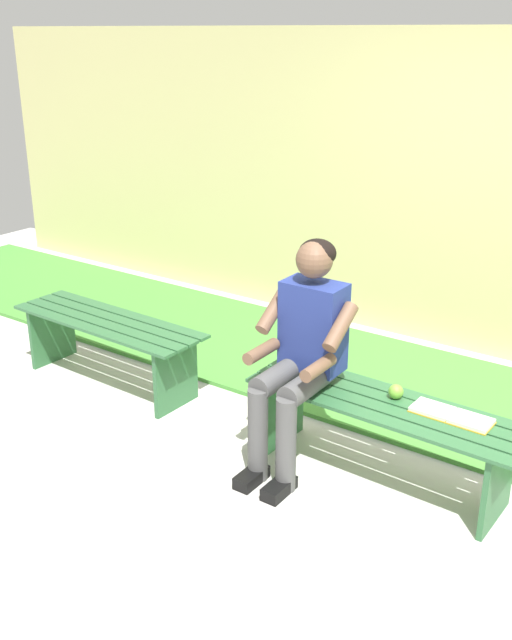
# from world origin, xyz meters

# --- Properties ---
(ground_plane) EXTENTS (10.00, 7.00, 0.04)m
(ground_plane) POSITION_xyz_m (1.03, 1.00, -0.02)
(ground_plane) COLOR beige
(grass_strip) EXTENTS (9.00, 1.43, 0.03)m
(grass_strip) POSITION_xyz_m (1.03, -1.08, 0.01)
(grass_strip) COLOR #478C38
(grass_strip) RESTS_ON ground
(brick_wall) EXTENTS (9.50, 0.24, 2.33)m
(brick_wall) POSITION_xyz_m (0.50, -2.09, 1.17)
(brick_wall) COLOR #D1C684
(brick_wall) RESTS_ON ground
(bench_near) EXTENTS (1.53, 0.47, 0.47)m
(bench_near) POSITION_xyz_m (0.00, 0.00, 0.35)
(bench_near) COLOR #2D6038
(bench_near) RESTS_ON ground
(bench_far) EXTENTS (1.48, 0.47, 0.47)m
(bench_far) POSITION_xyz_m (2.06, 0.00, 0.35)
(bench_far) COLOR #2D6038
(bench_far) RESTS_ON ground
(person_seated) EXTENTS (0.50, 0.69, 1.28)m
(person_seated) POSITION_xyz_m (0.46, 0.10, 0.71)
(person_seated) COLOR navy
(person_seated) RESTS_ON ground
(apple) EXTENTS (0.08, 0.08, 0.08)m
(apple) POSITION_xyz_m (-0.03, -0.07, 0.51)
(apple) COLOR #72B738
(apple) RESTS_ON bench_near
(book_open) EXTENTS (0.42, 0.17, 0.02)m
(book_open) POSITION_xyz_m (-0.35, -0.05, 0.48)
(book_open) COLOR white
(book_open) RESTS_ON bench_near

